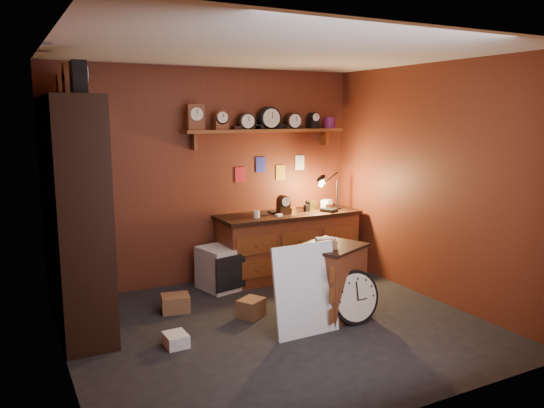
{
  "coord_description": "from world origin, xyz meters",
  "views": [
    {
      "loc": [
        -2.42,
        -4.47,
        2.13
      ],
      "look_at": [
        0.11,
        0.35,
        1.2
      ],
      "focal_mm": 35.0,
      "sensor_mm": 36.0,
      "label": 1
    }
  ],
  "objects": [
    {
      "name": "mini_fridge",
      "position": [
        -0.03,
        1.39,
        0.26
      ],
      "size": [
        0.6,
        0.62,
        0.52
      ],
      "rotation": [
        0.0,
        0.0,
        0.22
      ],
      "color": "silver",
      "rests_on": "ground"
    },
    {
      "name": "white_panel",
      "position": [
        0.17,
        -0.25,
        0.0
      ],
      "size": [
        0.69,
        0.2,
        0.9
      ],
      "primitive_type": "cube",
      "rotation": [
        -0.17,
        0.0,
        0.01
      ],
      "color": "silver",
      "rests_on": "ground"
    },
    {
      "name": "floor_box_c",
      "position": [
        -0.12,
        0.38,
        0.1
      ],
      "size": [
        0.33,
        0.32,
        0.2
      ],
      "primitive_type": "cube",
      "rotation": [
        0.0,
        0.0,
        0.51
      ],
      "color": "#8B5D3C",
      "rests_on": "ground"
    },
    {
      "name": "floor_box_b",
      "position": [
        -1.06,
        0.05,
        0.06
      ],
      "size": [
        0.21,
        0.24,
        0.12
      ],
      "primitive_type": "cube",
      "rotation": [
        0.0,
        0.0,
        0.02
      ],
      "color": "white",
      "rests_on": "ground"
    },
    {
      "name": "shelving_unit",
      "position": [
        -1.79,
        0.98,
        1.25
      ],
      "size": [
        0.47,
        1.6,
        2.58
      ],
      "color": "black",
      "rests_on": "ground"
    },
    {
      "name": "low_cabinet",
      "position": [
        0.64,
        0.03,
        0.42
      ],
      "size": [
        0.85,
        0.8,
        0.86
      ],
      "rotation": [
        0.0,
        0.0,
        0.42
      ],
      "color": "brown",
      "rests_on": "ground"
    },
    {
      "name": "workbench",
      "position": [
        0.95,
        1.47,
        0.47
      ],
      "size": [
        1.91,
        0.66,
        1.36
      ],
      "color": "brown",
      "rests_on": "ground"
    },
    {
      "name": "big_round_clock",
      "position": [
        0.75,
        -0.27,
        0.27
      ],
      "size": [
        0.56,
        0.18,
        0.56
      ],
      "color": "black",
      "rests_on": "ground"
    },
    {
      "name": "floor",
      "position": [
        0.0,
        0.0,
        0.0
      ],
      "size": [
        4.0,
        4.0,
        0.0
      ],
      "primitive_type": "plane",
      "color": "black",
      "rests_on": "ground"
    },
    {
      "name": "room_shell",
      "position": [
        0.04,
        0.11,
        1.72
      ],
      "size": [
        4.02,
        3.62,
        2.71
      ],
      "color": "maroon",
      "rests_on": "ground"
    },
    {
      "name": "floor_box_a",
      "position": [
        -0.79,
        0.91,
        0.09
      ],
      "size": [
        0.34,
        0.31,
        0.18
      ],
      "primitive_type": "cube",
      "rotation": [
        0.0,
        0.0,
        -0.2
      ],
      "color": "#8B5D3C",
      "rests_on": "ground"
    }
  ]
}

